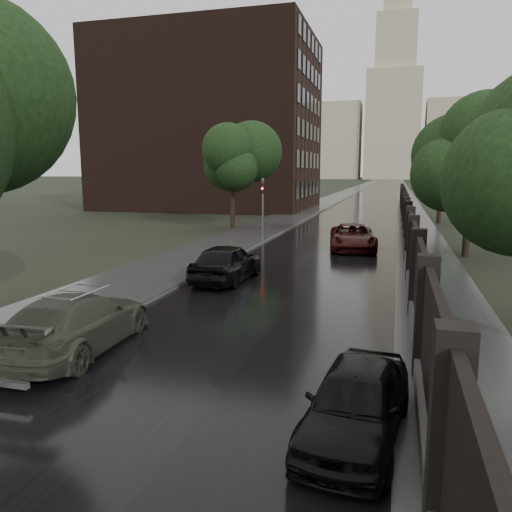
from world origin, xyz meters
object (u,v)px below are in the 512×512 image
Objects in this scene: tree_right_c at (442,165)px; car_right_near at (356,402)px; tree_left_far at (232,160)px; traffic_light at (263,203)px; car_right_far at (353,237)px; volga_sedan at (76,322)px; hatchback_left at (227,262)px; tree_right_b at (472,161)px.

car_right_near is at bearing -96.17° from tree_right_c.
tree_left_far reaches higher than car_right_near.
traffic_light reaches higher than car_right_far.
tree_left_far is 30.49m from car_right_near.
volga_sedan is 0.95× the size of car_right_far.
hatchback_left is at bearing -121.47° from car_right_far.
hatchback_left is at bearing -138.23° from tree_right_b.
tree_left_far is 1.05× the size of tree_right_b.
tree_left_far is at bearing -70.56° from hatchback_left.
tree_right_b is 14.18m from hatchback_left.
car_right_far is (-5.90, -17.36, -4.21)m from tree_right_c.
hatchback_left reaches higher than car_right_near.
traffic_light is 24.22m from car_right_near.
hatchback_left is at bearing -110.51° from tree_right_c.
hatchback_left is 10.55m from car_right_far.
tree_right_b is 1.39× the size of volga_sedan.
tree_left_far is at bearing 118.54° from car_right_near.
tree_right_c is 1.39× the size of volga_sedan.
hatchback_left is at bearing 125.27° from car_right_near.
volga_sedan is 1.35× the size of car_right_near.
car_right_far reaches higher than volga_sedan.
traffic_light is at bearing -53.53° from tree_left_far.
volga_sedan is at bearing -107.32° from tree_right_c.
tree_right_b is 1.32× the size of car_right_far.
tree_right_c is 37.52m from volga_sedan.
tree_right_b is at bearing -126.80° from volga_sedan.
hatchback_left is (1.69, -12.03, -1.62)m from traffic_light.
hatchback_left is (5.39, -17.03, -4.46)m from tree_left_far.
tree_right_c is at bearing 90.00° from tree_right_b.
traffic_light is 0.75× the size of car_right_far.
tree_right_c reaches higher than traffic_light.
car_right_far is at bearing 173.85° from tree_right_b.
tree_right_c is 18.82m from car_right_far.
tree_right_c is at bearing 51.82° from traffic_light.
volga_sedan is 8.61m from hatchback_left.
tree_right_b is at bearing -14.08° from car_right_far.
car_right_near is at bearing -101.64° from tree_right_b.
tree_right_b reaches higher than hatchback_left.
car_right_far is at bearing -111.66° from hatchback_left.
hatchback_left reaches higher than car_right_far.
volga_sedan is at bearing -80.24° from tree_left_far.
tree_right_b is at bearing 84.67° from car_right_near.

